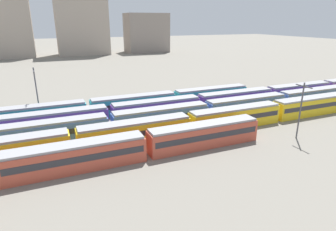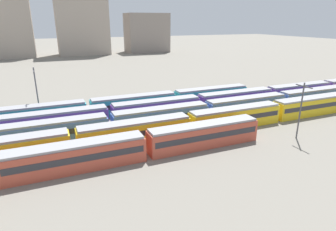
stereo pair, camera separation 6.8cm
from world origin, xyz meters
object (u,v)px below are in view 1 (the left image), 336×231
train_track_4 (88,109)px  catenary_pole_1 (37,91)px  catenary_pole_0 (301,108)px  train_track_2 (161,117)px  train_track_0 (77,156)px  train_track_1 (189,124)px  train_track_3 (198,104)px

train_track_4 → catenary_pole_1: 10.26m
catenary_pole_0 → train_track_2: bearing=144.1°
train_track_4 → catenary_pole_0: (30.40, -24.07, 3.34)m
catenary_pole_1 → train_track_4: bearing=-19.7°
train_track_0 → train_track_4: (4.37, 20.80, 0.00)m
train_track_4 → train_track_2: bearing=-42.0°
train_track_2 → train_track_4: bearing=138.0°
train_track_1 → train_track_4: size_ratio=1.51×
train_track_0 → catenary_pole_0: catenary_pole_0 is taller
train_track_1 → train_track_3: 12.84m
train_track_2 → train_track_4: size_ratio=1.25×
train_track_0 → train_track_1: same height
train_track_4 → train_track_3: bearing=-13.3°
train_track_3 → catenary_pole_1: (-31.05, 8.42, 3.78)m
catenary_pole_0 → catenary_pole_1: (-39.38, 27.29, 0.43)m
catenary_pole_0 → catenary_pole_1: bearing=145.3°
train_track_1 → catenary_pole_1: bearing=141.3°
train_track_1 → train_track_3: (7.52, 10.40, 0.00)m
train_track_3 → train_track_0: bearing=-149.5°
train_track_2 → train_track_4: 15.54m
train_track_0 → train_track_4: same height
train_track_0 → train_track_3: 30.71m
train_track_0 → train_track_1: bearing=15.4°
catenary_pole_0 → catenary_pole_1: catenary_pole_1 is taller
train_track_0 → catenary_pole_1: (-4.61, 24.02, 3.78)m
train_track_1 → train_track_2: (-3.01, 5.20, 0.00)m
train_track_3 → catenary_pole_0: (8.33, -18.87, 3.34)m
catenary_pole_0 → train_track_4: bearing=141.6°
train_track_2 → catenary_pole_1: 24.92m
train_track_1 → train_track_0: bearing=-164.6°
train_track_3 → train_track_4: bearing=166.7°
train_track_0 → catenary_pole_1: 24.75m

